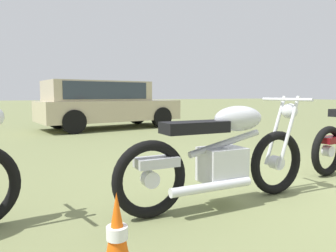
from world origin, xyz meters
TOP-DOWN VIEW (x-y plane):
  - ground_plane at (0.00, 0.00)m, footprint 120.00×120.00m
  - motorcycle_silver at (-1.29, -0.08)m, footprint 2.08×0.64m
  - car_beige at (-0.29, 6.86)m, footprint 4.33×2.15m
  - traffic_cone at (-2.56, -0.75)m, footprint 0.25×0.25m

SIDE VIEW (x-z plane):
  - ground_plane at x=0.00m, z-range 0.00..0.00m
  - traffic_cone at x=-2.56m, z-range -0.02..0.48m
  - motorcycle_silver at x=-1.29m, z-range -0.03..0.99m
  - car_beige at x=-0.29m, z-range 0.12..1.55m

